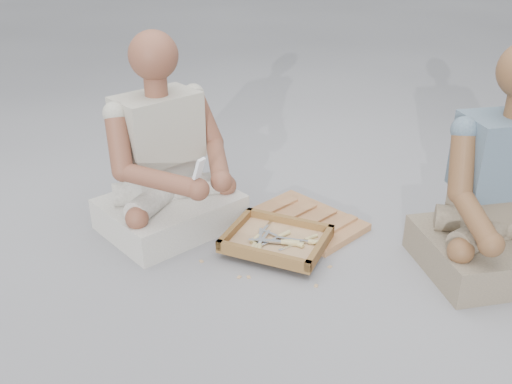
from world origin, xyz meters
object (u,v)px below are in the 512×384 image
Objects in this scene: tool_tray at (276,240)px; craftsman at (166,166)px; companion at (504,199)px; carved_panel at (307,221)px.

tool_tray is 0.53× the size of craftsman.
tool_tray is at bearing -18.68° from companion.
craftsman is at bearing -24.99° from companion.
craftsman is at bearing -143.53° from carved_panel.
companion is at bearing 125.10° from craftsman.
tool_tray is at bearing 114.45° from craftsman.
companion reaches higher than carved_panel.
tool_tray is 0.52× the size of companion.
craftsman is 0.97× the size of companion.
companion is (1.42, 0.56, 0.00)m from craftsman.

